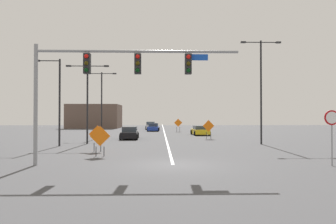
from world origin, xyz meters
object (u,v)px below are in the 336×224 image
street_lamp_mid_right (87,96)px  car_black_approaching (130,133)px  stop_sign (332,127)px  street_lamp_mid_left (57,97)px  street_lamp_far_right (261,84)px  construction_sign_median_near (178,123)px  construction_sign_right_shoulder (208,127)px  construction_sign_left_lane (97,135)px  car_yellow_passing (200,131)px  street_lamp_near_right (102,99)px  construction_sign_right_lane (100,137)px  car_blue_distant (153,127)px  traffic_signal_assembly (111,72)px  car_silver_mid (151,126)px

street_lamp_mid_right → car_black_approaching: 7.92m
stop_sign → street_lamp_mid_left: (-17.36, 10.83, 2.14)m
street_lamp_mid_right → street_lamp_far_right: 15.86m
street_lamp_mid_left → construction_sign_median_near: bearing=64.6°
construction_sign_right_shoulder → construction_sign_left_lane: size_ratio=1.14×
construction_sign_left_lane → car_yellow_passing: 21.81m
street_lamp_mid_right → car_black_approaching: (3.27, 6.15, -3.77)m
street_lamp_near_right → construction_sign_right_lane: size_ratio=4.08×
construction_sign_right_shoulder → car_blue_distant: 19.86m
street_lamp_near_right → car_yellow_passing: 13.84m
construction_sign_median_near → construction_sign_right_shoulder: bearing=-81.6°
construction_sign_right_shoulder → street_lamp_far_right: bearing=-61.2°
street_lamp_far_right → construction_sign_right_lane: (-12.88, -8.09, -4.28)m
construction_sign_median_near → car_yellow_passing: size_ratio=0.48×
stop_sign → construction_sign_left_lane: (-13.15, 6.72, -0.82)m
stop_sign → street_lamp_mid_right: size_ratio=0.39×
construction_sign_right_shoulder → construction_sign_left_lane: construction_sign_right_shoulder is taller
traffic_signal_assembly → construction_sign_right_lane: (-1.21, 3.53, -3.60)m
construction_sign_right_shoulder → traffic_signal_assembly: bearing=-113.4°
car_black_approaching → stop_sign: bearing=-57.8°
street_lamp_near_right → car_silver_mid: (5.11, 23.25, -3.94)m
construction_sign_left_lane → car_blue_distant: (3.31, 30.92, -0.54)m
street_lamp_mid_right → car_yellow_passing: (12.11, 13.07, -3.80)m
construction_sign_right_shoulder → car_silver_mid: (-7.28, 25.85, -0.65)m
street_lamp_near_right → street_lamp_far_right: street_lamp_far_right is taller
construction_sign_median_near → street_lamp_far_right: bearing=-75.2°
car_black_approaching → street_lamp_mid_left: bearing=-122.0°
street_lamp_mid_left → car_silver_mid: bearing=78.7°
street_lamp_mid_right → car_silver_mid: bearing=81.4°
street_lamp_mid_right → street_lamp_mid_left: (-1.99, -2.25, -0.29)m
stop_sign → construction_sign_median_near: 35.85m
street_lamp_mid_right → car_yellow_passing: bearing=47.2°
street_lamp_far_right → construction_sign_left_lane: 15.25m
street_lamp_far_right → car_silver_mid: street_lamp_far_right is taller
car_silver_mid → car_blue_distant: car_silver_mid is taller
traffic_signal_assembly → car_yellow_passing: bearing=72.7°
construction_sign_right_lane → car_yellow_passing: (9.19, 22.08, -0.58)m
traffic_signal_assembly → street_lamp_far_right: (11.67, 11.63, 0.68)m
street_lamp_mid_left → car_yellow_passing: size_ratio=1.66×
stop_sign → car_black_approaching: 22.77m
street_lamp_mid_right → street_lamp_near_right: size_ratio=0.94×
street_lamp_mid_left → construction_sign_right_shoulder: size_ratio=3.49×
car_blue_distant → construction_sign_right_lane: bearing=-94.4°
construction_sign_left_lane → street_lamp_near_right: bearing=99.7°
car_yellow_passing → stop_sign: bearing=-82.9°
car_yellow_passing → car_black_approaching: bearing=-142.0°
car_black_approaching → construction_sign_right_shoulder: bearing=-2.1°
car_blue_distant → car_yellow_passing: car_blue_distant is taller
traffic_signal_assembly → car_yellow_passing: (7.98, 25.61, -4.18)m
car_black_approaching → construction_sign_right_lane: bearing=-91.3°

